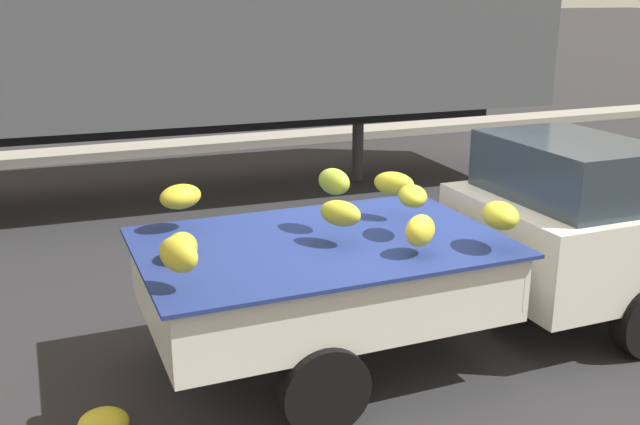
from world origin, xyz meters
The scene contains 5 objects.
ground centered at (0.00, 0.00, 0.00)m, with size 220.00×220.00×0.00m, color #28282B.
curb_strip centered at (0.00, 8.66, 0.08)m, with size 80.00×0.80×0.16m, color gray.
pickup_truck centered at (1.22, -0.15, 0.88)m, with size 4.90×1.85×1.70m.
semi_trailer centered at (-1.22, 5.42, 2.54)m, with size 12.09×3.03×3.95m.
fallen_banana_bunch_near_tailgate centered at (-2.46, -0.49, 0.11)m, with size 0.34×0.25×0.22m, color yellow.
Camera 1 is at (-2.73, -5.02, 2.91)m, focal length 40.74 mm.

